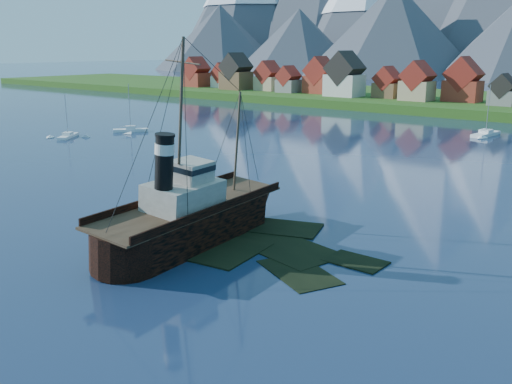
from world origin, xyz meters
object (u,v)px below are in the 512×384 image
Objects in this scene: tugboat_wreck at (199,214)px; sailboat_a at (68,137)px; sailboat_b at (131,131)px; sailboat_e at (486,135)px.

tugboat_wreck reaches higher than sailboat_a.
sailboat_e is at bearing 73.32° from sailboat_b.
sailboat_b is 0.99× the size of sailboat_e.
sailboat_a is 103.32m from sailboat_e.
sailboat_e is at bearing 4.10° from sailboat_a.
sailboat_e is (-0.22, 101.24, -2.72)m from tugboat_wreck.
sailboat_a is at bearing 150.86° from tugboat_wreck.
sailboat_a is (-78.47, 33.77, -2.76)m from tugboat_wreck.
tugboat_wreck is 85.47m from sailboat_a.
sailboat_b is at bearing 38.66° from sailboat_a.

